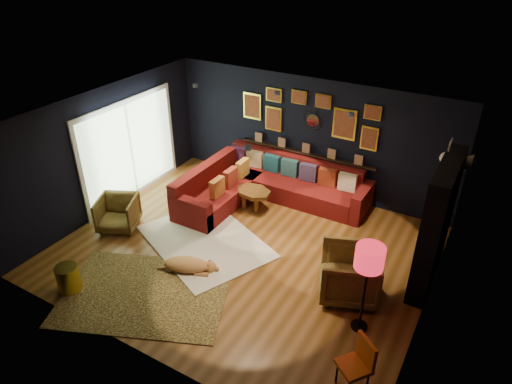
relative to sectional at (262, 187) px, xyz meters
The scene contains 20 objects.
floor 1.94m from the sectional, 71.24° to the right, with size 6.50×6.50×0.00m, color brown.
room_walls 2.29m from the sectional, 71.24° to the right, with size 6.50×6.50×6.50m.
sectional is the anchor object (origin of this frame).
ledge 1.22m from the sectional, 54.82° to the left, with size 3.20×0.12×0.04m, color black.
gallery_wall 1.84m from the sectional, 56.49° to the left, with size 3.15×0.04×1.02m.
sunburst_mirror 1.80m from the sectional, 51.91° to the left, with size 0.47×0.16×0.47m.
fireplace 3.88m from the sectional, 13.77° to the right, with size 0.31×1.60×2.20m.
deer_head 4.15m from the sectional, ahead, with size 0.50×0.28×0.45m.
sliding_door 2.97m from the sectional, 155.08° to the right, with size 0.06×2.80×2.20m.
ceiling_spots 2.53m from the sectional, 58.65° to the right, with size 3.30×2.50×0.06m.
shag_rug 1.99m from the sectional, 94.77° to the right, with size 2.46×1.79×0.03m, color silver.
leopard_rug 3.63m from the sectional, 92.94° to the right, with size 2.67×1.91×0.02m, color #AF934A.
coffee_table 0.42m from the sectional, 88.02° to the right, with size 0.88×0.71×0.40m.
pouf 1.26m from the sectional, 123.07° to the right, with size 0.50×0.50×0.33m, color maroon.
armchair_left 3.09m from the sectional, 128.79° to the right, with size 0.73×0.68×0.75m, color #AF8B3A.
armchair_right 3.34m from the sectional, 36.03° to the right, with size 0.90×0.84×0.93m, color #AF8B3A.
gold_stool 4.37m from the sectional, 107.77° to the right, with size 0.37×0.37×0.47m, color yellow.
orange_chair 4.93m from the sectional, 46.29° to the right, with size 0.53×0.53×0.80m.
floor_lamp 4.13m from the sectional, 39.34° to the right, with size 0.41×0.41×1.50m.
dog 2.82m from the sectional, 88.82° to the right, with size 1.11×0.54×0.35m, color #B27A45, non-canonical shape.
Camera 1 is at (3.63, -5.82, 5.22)m, focal length 32.00 mm.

